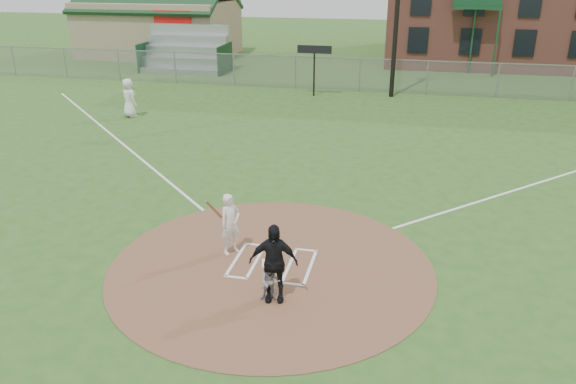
% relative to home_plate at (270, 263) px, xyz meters
% --- Properties ---
extents(ground, '(140.00, 140.00, 0.00)m').
position_rel_home_plate_xyz_m(ground, '(0.06, -0.11, -0.03)').
color(ground, '#2D571D').
rests_on(ground, ground).
extents(dirt_circle, '(8.40, 8.40, 0.02)m').
position_rel_home_plate_xyz_m(dirt_circle, '(0.06, -0.11, -0.02)').
color(dirt_circle, brown).
rests_on(dirt_circle, ground).
extents(home_plate, '(0.51, 0.51, 0.03)m').
position_rel_home_plate_xyz_m(home_plate, '(0.00, 0.00, 0.00)').
color(home_plate, white).
rests_on(home_plate, dirt_circle).
extents(foul_line_first, '(17.04, 17.04, 0.01)m').
position_rel_home_plate_xyz_m(foul_line_first, '(9.06, 8.89, -0.03)').
color(foul_line_first, white).
rests_on(foul_line_first, ground).
extents(foul_line_third, '(17.04, 17.04, 0.01)m').
position_rel_home_plate_xyz_m(foul_line_third, '(-8.94, 8.89, -0.03)').
color(foul_line_third, white).
rests_on(foul_line_third, ground).
extents(catcher, '(0.52, 0.44, 0.97)m').
position_rel_home_plate_xyz_m(catcher, '(0.43, -1.63, 0.47)').
color(catcher, gray).
rests_on(catcher, dirt_circle).
extents(umpire, '(1.19, 0.65, 1.92)m').
position_rel_home_plate_xyz_m(umpire, '(0.50, -1.58, 0.94)').
color(umpire, black).
rests_on(umpire, dirt_circle).
extents(ondeck_player, '(1.14, 1.03, 1.95)m').
position_rel_home_plate_xyz_m(ondeck_player, '(-10.74, 13.20, 0.94)').
color(ondeck_player, white).
rests_on(ondeck_player, ground).
extents(batters_boxes, '(2.08, 1.88, 0.01)m').
position_rel_home_plate_xyz_m(batters_boxes, '(0.06, 0.04, -0.01)').
color(batters_boxes, white).
rests_on(batters_boxes, dirt_circle).
extents(batter_at_plate, '(0.78, 1.06, 1.78)m').
position_rel_home_plate_xyz_m(batter_at_plate, '(-1.17, 0.38, 0.84)').
color(batter_at_plate, silver).
rests_on(batter_at_plate, dirt_circle).
extents(outfield_fence, '(56.08, 0.08, 2.03)m').
position_rel_home_plate_xyz_m(outfield_fence, '(0.06, 21.89, 0.98)').
color(outfield_fence, slate).
rests_on(outfield_fence, ground).
extents(bleachers, '(6.08, 3.20, 3.20)m').
position_rel_home_plate_xyz_m(bleachers, '(-12.94, 26.09, 1.56)').
color(bleachers, '#B7BABF').
rests_on(bleachers, ground).
extents(clubhouse, '(12.20, 8.71, 6.23)m').
position_rel_home_plate_xyz_m(clubhouse, '(-17.93, 32.88, 2.36)').
color(clubhouse, tan).
rests_on(clubhouse, ground).
extents(scoreboard_sign, '(2.00, 0.10, 2.93)m').
position_rel_home_plate_xyz_m(scoreboard_sign, '(-2.44, 20.09, 2.35)').
color(scoreboard_sign, black).
rests_on(scoreboard_sign, ground).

